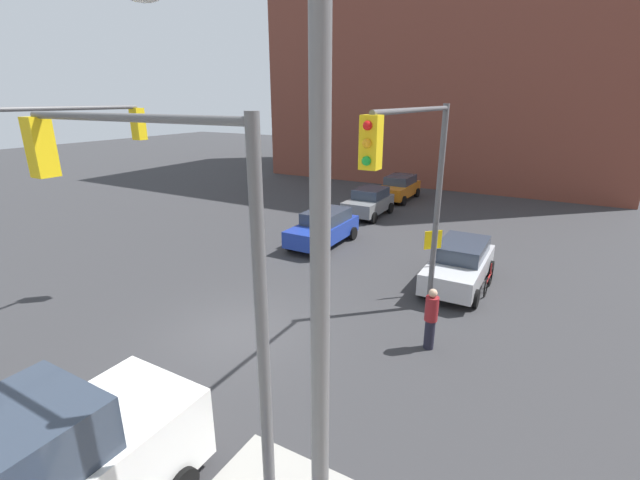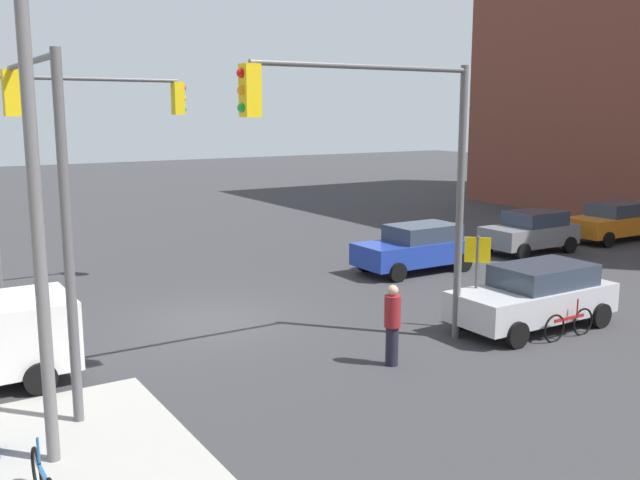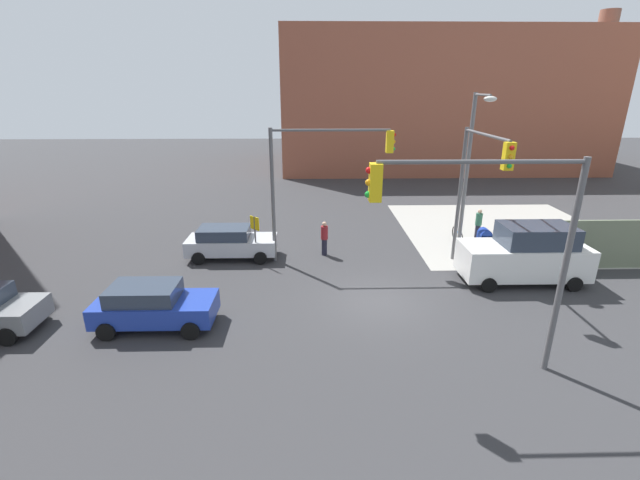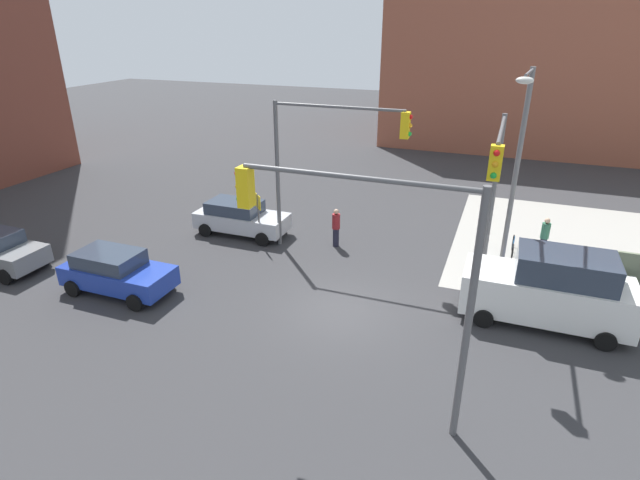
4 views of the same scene
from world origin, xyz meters
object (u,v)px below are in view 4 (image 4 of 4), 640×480
street_lamp_corner (517,159)px  pedestrian_crossing (544,237)px  hatchback_blue (116,271)px  traffic_signal_ne_corner (495,180)px  mailbox_blue (529,261)px  traffic_signal_nw_corner (326,149)px  van_white_delivery (550,289)px  coupe_silver (240,217)px  traffic_signal_se_corner (374,253)px  bicycle_at_crosswalk (251,219)px  bicycle_leaning_on_fence (513,247)px  pedestrian_waiting (336,227)px

street_lamp_corner → pedestrian_crossing: (1.64, 1.97, -3.77)m
street_lamp_corner → hatchback_blue: 15.78m
traffic_signal_ne_corner → mailbox_blue: (1.70, 2.34, -3.83)m
traffic_signal_nw_corner → van_white_delivery: traffic_signal_nw_corner is taller
traffic_signal_ne_corner → pedestrian_crossing: traffic_signal_ne_corner is taller
street_lamp_corner → coupe_silver: 12.56m
mailbox_blue → street_lamp_corner: bearing=157.4°
traffic_signal_se_corner → hatchback_blue: traffic_signal_se_corner is taller
traffic_signal_se_corner → bicycle_at_crosswalk: size_ratio=3.71×
bicycle_at_crosswalk → bicycle_leaning_on_fence: bearing=5.5°
coupe_silver → hatchback_blue: bearing=-103.5°
traffic_signal_ne_corner → bicycle_at_crosswalk: size_ratio=3.71×
traffic_signal_se_corner → mailbox_blue: bearing=67.4°
coupe_silver → bicycle_at_crosswalk: bearing=91.0°
traffic_signal_ne_corner → street_lamp_corner: bearing=76.5°
traffic_signal_se_corner → coupe_silver: (-9.04, 9.43, -3.81)m
pedestrian_crossing → street_lamp_corner: bearing=-179.6°
pedestrian_waiting → traffic_signal_nw_corner: bearing=68.1°
pedestrian_waiting → bicycle_leaning_on_fence: pedestrian_waiting is taller
street_lamp_corner → hatchback_blue: street_lamp_corner is taller
traffic_signal_nw_corner → pedestrian_waiting: 3.79m
bicycle_at_crosswalk → pedestrian_crossing: bearing=5.9°
pedestrian_waiting → bicycle_leaning_on_fence: 7.88m
coupe_silver → bicycle_at_crosswalk: (-0.02, 1.07, -0.50)m
traffic_signal_ne_corner → pedestrian_crossing: (2.30, 4.74, -3.66)m
mailbox_blue → van_white_delivery: size_ratio=0.26×
coupe_silver → bicycle_leaning_on_fence: bearing=10.4°
mailbox_blue → bicycle_leaning_on_fence: mailbox_blue is taller
coupe_silver → pedestrian_waiting: bearing=3.2°
traffic_signal_se_corner → bicycle_at_crosswalk: 14.52m
traffic_signal_ne_corner → pedestrian_waiting: size_ratio=3.61×
traffic_signal_se_corner → traffic_signal_ne_corner: same height
hatchback_blue → van_white_delivery: size_ratio=0.78×
traffic_signal_ne_corner → bicycle_leaning_on_fence: size_ratio=3.71×
traffic_signal_nw_corner → bicycle_leaning_on_fence: 9.36m
street_lamp_corner → coupe_silver: size_ratio=1.79×
van_white_delivery → bicycle_at_crosswalk: bearing=162.8°
hatchback_blue → pedestrian_waiting: 9.40m
mailbox_blue → traffic_signal_nw_corner: bearing=-176.6°
traffic_signal_nw_corner → pedestrian_crossing: (9.06, 2.90, -3.72)m
traffic_signal_ne_corner → hatchback_blue: traffic_signal_ne_corner is taller
mailbox_blue → pedestrian_crossing: (0.60, 2.40, 0.17)m
mailbox_blue → pedestrian_waiting: 8.20m
coupe_silver → traffic_signal_nw_corner: bearing=-5.5°
traffic_signal_nw_corner → traffic_signal_ne_corner: bearing=-15.2°
bicycle_leaning_on_fence → bicycle_at_crosswalk: bearing=-174.5°
traffic_signal_nw_corner → coupe_silver: size_ratio=1.46×
coupe_silver → mailbox_blue: bearing=0.3°
traffic_signal_nw_corner → pedestrian_crossing: bearing=17.8°
coupe_silver → pedestrian_crossing: (13.58, 2.47, 0.09)m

